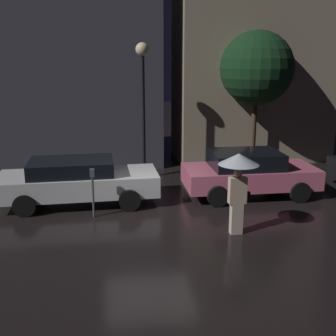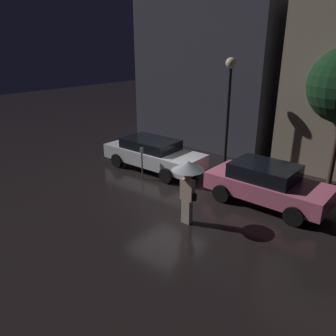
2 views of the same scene
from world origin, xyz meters
name	(u,v)px [view 1 (image 1 of 2)]	position (x,y,z in m)	size (l,w,h in m)	color
ground_plane	(148,217)	(0.00, 0.00, 0.00)	(60.00, 60.00, 0.00)	black
building_facade_left	(60,62)	(-2.68, 6.50, 4.01)	(7.64, 3.00, 8.01)	#3D3D47
building_facade_right	(253,52)	(5.06, 6.50, 4.42)	(6.31, 3.00, 8.84)	gray
parked_car_white	(77,180)	(-1.94, 1.40, 0.71)	(4.63, 1.93, 1.33)	silver
parked_car_pink	(249,172)	(3.29, 1.39, 0.73)	(4.09, 2.00, 1.40)	#DB6684
pedestrian_with_umbrella	(238,172)	(2.01, -1.44, 1.57)	(0.97, 0.97, 2.02)	beige
parking_meter	(93,188)	(-1.46, 0.21, 0.83)	(0.12, 0.10, 1.35)	#4C5154
street_lamp_near	(143,83)	(0.26, 3.83, 3.35)	(0.45, 0.45, 4.69)	black
street_tree	(257,69)	(4.55, 4.56, 3.80)	(2.73, 2.73, 5.18)	#473323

